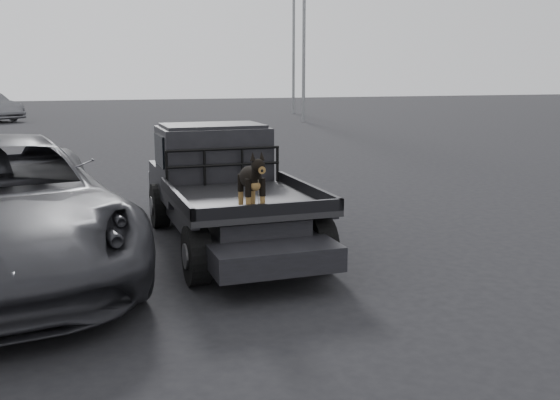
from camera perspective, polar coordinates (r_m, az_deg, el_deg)
name	(u,v)px	position (r m, az deg, el deg)	size (l,w,h in m)	color
ground	(268,281)	(8.04, -1.15, -7.44)	(120.00, 120.00, 0.00)	black
flatbed_ute	(228,216)	(9.65, -4.81, -1.44)	(2.00, 5.40, 0.92)	black
ute_cab	(213,151)	(10.40, -6.18, 4.51)	(1.72, 1.30, 0.88)	black
headache_rack	(224,167)	(9.70, -5.17, 3.04)	(1.80, 0.08, 0.55)	black
dog	(251,183)	(7.70, -2.66, 1.60)	(0.32, 0.60, 0.74)	black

